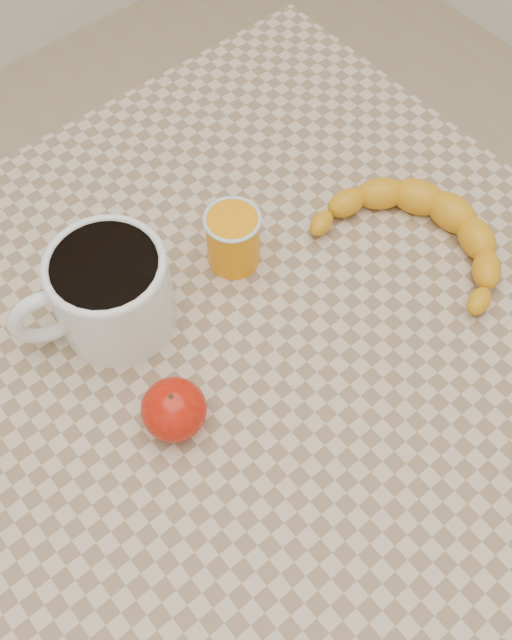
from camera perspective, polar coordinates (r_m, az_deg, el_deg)
ground at (r=1.48m, az=0.00°, el=-15.44°), size 3.00×3.00×0.00m
table at (r=0.85m, az=0.00°, el=-3.62°), size 0.80×0.80×0.75m
coffee_mug at (r=0.75m, az=-11.73°, el=2.33°), size 0.19×0.15×0.11m
orange_juice_glass at (r=0.80m, az=-1.85°, el=6.54°), size 0.06×0.06×0.08m
apple at (r=0.71m, az=-6.58°, el=-7.12°), size 0.07×0.07×0.06m
banana at (r=0.84m, az=12.94°, el=6.51°), size 0.25×0.31×0.04m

